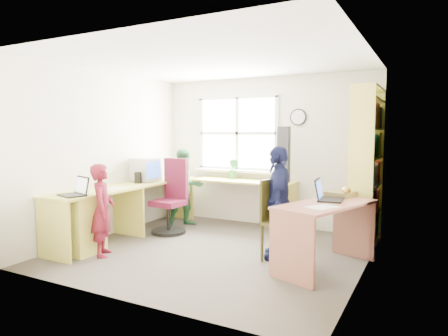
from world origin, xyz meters
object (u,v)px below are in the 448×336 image
object	(u,v)px
bookshelf	(367,171)
person_red	(103,210)
potted_plant	(234,169)
person_navy	(278,202)
right_desk	(326,221)
person_green	(186,188)
cd_tower	(284,155)
wooden_chair	(278,216)
crt_monitor	(145,170)
l_desk	(121,211)
laptop_left	(76,191)
laptop_right	(326,195)
swivel_chair	(172,201)

from	to	relation	value
bookshelf	person_red	size ratio (longest dim) A/B	1.85
potted_plant	person_navy	size ratio (longest dim) A/B	0.24
right_desk	person_green	bearing A→B (deg)	177.30
person_red	person_navy	distance (m)	2.15
bookshelf	cd_tower	distance (m)	1.28
person_red	cd_tower	bearing A→B (deg)	-69.50
bookshelf	cd_tower	bearing A→B (deg)	168.90
wooden_chair	person_red	world-z (taller)	person_red
potted_plant	person_navy	xyz separation A→B (m)	(1.28, -1.37, -0.24)
crt_monitor	potted_plant	distance (m)	1.43
crt_monitor	cd_tower	bearing A→B (deg)	32.24
bookshelf	cd_tower	size ratio (longest dim) A/B	2.46
l_desk	bookshelf	distance (m)	3.35
laptop_left	laptop_right	xyz separation A→B (m)	(2.76, 1.14, -0.01)
cd_tower	person_green	bearing A→B (deg)	-167.43
l_desk	cd_tower	xyz separation A→B (m)	(1.72, 1.71, 0.72)
laptop_right	person_green	xyz separation A→B (m)	(-2.44, 0.80, -0.17)
person_red	person_navy	size ratio (longest dim) A/B	0.84
l_desk	right_desk	size ratio (longest dim) A/B	2.10
swivel_chair	person_green	distance (m)	0.47
crt_monitor	right_desk	bearing A→B (deg)	-2.44
person_red	laptop_left	bearing A→B (deg)	85.49
crt_monitor	potted_plant	xyz separation A→B (m)	(1.07, 0.95, -0.02)
crt_monitor	laptop_right	xyz separation A→B (m)	(2.90, -0.35, -0.14)
l_desk	person_navy	bearing A→B (deg)	11.14
swivel_chair	laptop_left	distance (m)	1.57
laptop_right	cd_tower	xyz separation A→B (m)	(-0.94, 1.23, 0.38)
cd_tower	person_green	distance (m)	1.66
potted_plant	person_navy	world-z (taller)	person_navy
laptop_left	person_navy	size ratio (longest dim) A/B	0.30
wooden_chair	person_red	xyz separation A→B (m)	(-1.96, -0.85, 0.05)
swivel_chair	crt_monitor	xyz separation A→B (m)	(-0.49, -0.00, 0.46)
laptop_right	potted_plant	distance (m)	2.25
person_green	l_desk	bearing A→B (deg)	-155.74
crt_monitor	potted_plant	bearing A→B (deg)	49.70
l_desk	laptop_left	bearing A→B (deg)	-98.99
person_red	potted_plant	bearing A→B (deg)	-50.69
right_desk	person_green	xyz separation A→B (m)	(-2.49, 0.99, 0.09)
swivel_chair	bookshelf	bearing A→B (deg)	15.55
right_desk	person_red	xyz separation A→B (m)	(-2.54, -0.80, 0.03)
crt_monitor	cd_tower	size ratio (longest dim) A/B	0.49
swivel_chair	potted_plant	distance (m)	1.19
laptop_left	potted_plant	size ratio (longest dim) A/B	1.23
crt_monitor	swivel_chair	bearing A→B (deg)	8.25
swivel_chair	wooden_chair	size ratio (longest dim) A/B	1.16
bookshelf	laptop_left	xyz separation A→B (m)	(-3.06, -2.13, -0.20)
person_red	person_navy	xyz separation A→B (m)	(1.94, 0.92, 0.11)
cd_tower	person_green	world-z (taller)	cd_tower
l_desk	right_desk	bearing A→B (deg)	6.16
potted_plant	person_navy	distance (m)	1.89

